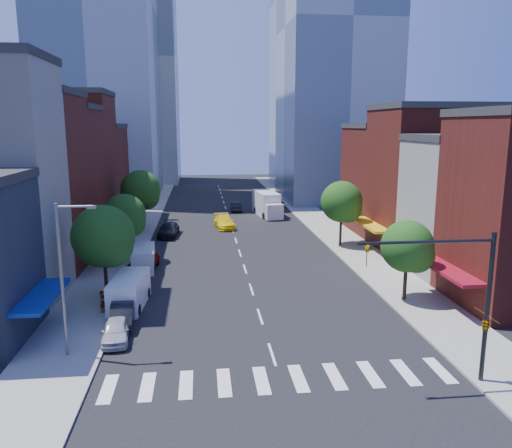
{
  "coord_description": "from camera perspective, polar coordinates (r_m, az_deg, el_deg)",
  "views": [
    {
      "loc": [
        -4.02,
        -27.28,
        13.39
      ],
      "look_at": [
        0.68,
        14.66,
        5.0
      ],
      "focal_mm": 35.0,
      "sensor_mm": 36.0,
      "label": 1
    }
  ],
  "objects": [
    {
      "name": "tower_far_w",
      "position": [
        123.94,
        -13.47,
        17.72
      ],
      "size": [
        18.0,
        18.0,
        56.0
      ],
      "primitive_type": "cube",
      "color": "#9EA5AD",
      "rests_on": "ground"
    },
    {
      "name": "bldg_left_4",
      "position": [
        67.15,
        -21.15,
        6.32
      ],
      "size": [
        12.0,
        9.0,
        17.0
      ],
      "primitive_type": "cube",
      "color": "#591A15",
      "rests_on": "ground"
    },
    {
      "name": "bldg_left_5",
      "position": [
        76.51,
        -19.27,
        5.45
      ],
      "size": [
        12.0,
        10.0,
        13.0
      ],
      "primitive_type": "cube",
      "color": "#561A15",
      "rests_on": "ground"
    },
    {
      "name": "parked_car_front",
      "position": [
        33.29,
        -15.69,
        -11.64
      ],
      "size": [
        1.88,
        4.12,
        1.37
      ],
      "primitive_type": "imported",
      "rotation": [
        0.0,
        0.0,
        0.07
      ],
      "color": "#BABABF",
      "rests_on": "ground"
    },
    {
      "name": "traffic_car_far",
      "position": [
        83.43,
        2.27,
        2.53
      ],
      "size": [
        2.39,
        4.66,
        1.52
      ],
      "primitive_type": "imported",
      "rotation": [
        0.0,
        0.0,
        3.28
      ],
      "color": "#999999",
      "rests_on": "ground"
    },
    {
      "name": "bldg_right_3",
      "position": [
        66.55,
        15.79,
        4.88
      ],
      "size": [
        12.0,
        10.0,
        13.0
      ],
      "primitive_type": "cube",
      "color": "#561A15",
      "rests_on": "ground"
    },
    {
      "name": "streetlight",
      "position": [
        30.43,
        -21.04,
        -4.99
      ],
      "size": [
        2.25,
        0.25,
        9.0
      ],
      "color": "slate",
      "rests_on": "sidewalk_left"
    },
    {
      "name": "tree_left_near",
      "position": [
        39.82,
        -16.84,
        -1.61
      ],
      "size": [
        4.8,
        4.8,
        7.3
      ],
      "color": "black",
      "rests_on": "sidewalk_left"
    },
    {
      "name": "bldg_left_2",
      "position": [
        50.99,
        -25.87,
        4.05
      ],
      "size": [
        12.0,
        9.0,
        16.0
      ],
      "primitive_type": "cube",
      "color": "#591A15",
      "rests_on": "ground"
    },
    {
      "name": "tower_ne",
      "position": [
        93.93,
        9.16,
        21.29
      ],
      "size": [
        18.0,
        20.0,
        60.0
      ],
      "primitive_type": "cube",
      "color": "#9EA5AD",
      "rests_on": "ground"
    },
    {
      "name": "cargo_van_far",
      "position": [
        48.11,
        -12.73,
        -3.89
      ],
      "size": [
        2.33,
        5.15,
        2.14
      ],
      "rotation": [
        0.0,
        0.0,
        0.06
      ],
      "color": "silver",
      "rests_on": "ground"
    },
    {
      "name": "parked_car_rear",
      "position": [
        62.07,
        -9.97,
        -0.63
      ],
      "size": [
        2.65,
        5.69,
        1.61
      ],
      "primitive_type": "imported",
      "rotation": [
        0.0,
        0.0,
        -0.07
      ],
      "color": "black",
      "rests_on": "ground"
    },
    {
      "name": "pedestrian_near",
      "position": [
        37.92,
        -17.12,
        -8.45
      ],
      "size": [
        0.53,
        0.66,
        1.57
      ],
      "primitive_type": "imported",
      "rotation": [
        0.0,
        0.0,
        1.28
      ],
      "color": "#999999",
      "rests_on": "sidewalk_left"
    },
    {
      "name": "bldg_left_3",
      "position": [
        59.08,
        -23.14,
        4.62
      ],
      "size": [
        12.0,
        8.0,
        15.0
      ],
      "primitive_type": "cube",
      "color": "#561A15",
      "rests_on": "ground"
    },
    {
      "name": "sidewalk_left",
      "position": [
        69.11,
        -13.31,
        -0.17
      ],
      "size": [
        5.0,
        120.0,
        0.15
      ],
      "primitive_type": "cube",
      "color": "gray",
      "rests_on": "ground"
    },
    {
      "name": "pedestrian_far",
      "position": [
        39.03,
        -16.48,
        -7.86
      ],
      "size": [
        0.82,
        0.92,
        1.56
      ],
      "primitive_type": "imported",
      "rotation": [
        0.0,
        0.0,
        -1.93
      ],
      "color": "#999999",
      "rests_on": "sidewalk_left"
    },
    {
      "name": "sidewalk_right",
      "position": [
        70.55,
        7.27,
        0.27
      ],
      "size": [
        5.0,
        120.0,
        0.15
      ],
      "primitive_type": "cube",
      "color": "gray",
      "rests_on": "ground"
    },
    {
      "name": "parked_car_second",
      "position": [
        35.61,
        -15.04,
        -9.99
      ],
      "size": [
        1.83,
        4.49,
        1.45
      ],
      "primitive_type": "imported",
      "rotation": [
        0.0,
        0.0,
        0.07
      ],
      "color": "black",
      "rests_on": "ground"
    },
    {
      "name": "ground",
      "position": [
        30.65,
        1.85,
        -14.66
      ],
      "size": [
        220.0,
        220.0,
        0.0
      ],
      "primitive_type": "plane",
      "color": "black",
      "rests_on": "ground"
    },
    {
      "name": "bldg_right_2",
      "position": [
        57.36,
        19.58,
        4.7
      ],
      "size": [
        12.0,
        10.0,
        15.0
      ],
      "primitive_type": "cube",
      "color": "#591A15",
      "rests_on": "ground"
    },
    {
      "name": "tree_left_far",
      "position": [
        64.15,
        -12.92,
        3.63
      ],
      "size": [
        5.0,
        5.0,
        7.75
      ],
      "color": "black",
      "rests_on": "sidewalk_left"
    },
    {
      "name": "bldg_right_1",
      "position": [
        49.68,
        23.95,
        1.71
      ],
      "size": [
        12.0,
        8.0,
        12.0
      ],
      "primitive_type": "cube",
      "color": "beige",
      "rests_on": "ground"
    },
    {
      "name": "traffic_car_oncoming",
      "position": [
        78.95,
        -2.28,
        2.02
      ],
      "size": [
        1.6,
        4.51,
        1.48
      ],
      "primitive_type": "imported",
      "rotation": [
        0.0,
        0.0,
        3.13
      ],
      "color": "black",
      "rests_on": "ground"
    },
    {
      "name": "box_truck",
      "position": [
        74.86,
        1.27,
        2.23
      ],
      "size": [
        3.67,
        9.03,
        3.53
      ],
      "rotation": [
        0.0,
        0.0,
        0.13
      ],
      "color": "silver",
      "rests_on": "ground"
    },
    {
      "name": "crosswalk",
      "position": [
        28.01,
        2.77,
        -17.31
      ],
      "size": [
        19.0,
        3.0,
        0.01
      ],
      "primitive_type": "cube",
      "color": "silver",
      "rests_on": "ground"
    },
    {
      "name": "tower_nw",
      "position": [
        101.26,
        -17.94,
        23.06
      ],
      "size": [
        20.0,
        22.0,
        70.0
      ],
      "primitive_type": "cube",
      "color": "#8C99A8",
      "rests_on": "ground"
    },
    {
      "name": "taxi",
      "position": [
        66.04,
        -3.65,
        0.24
      ],
      "size": [
        2.88,
        5.84,
        1.63
      ],
      "primitive_type": "imported",
      "rotation": [
        0.0,
        0.0,
        0.11
      ],
      "color": "yellow",
      "rests_on": "ground"
    },
    {
      "name": "cargo_van_near",
      "position": [
        38.74,
        -14.33,
        -7.53
      ],
      "size": [
        2.64,
        5.64,
        2.33
      ],
      "rotation": [
        0.0,
        0.0,
        -0.08
      ],
      "color": "white",
      "rests_on": "ground"
    },
    {
      "name": "tree_right_near",
      "position": [
        39.62,
        17.13,
        -2.7
      ],
      "size": [
        4.0,
        4.0,
        6.2
      ],
      "color": "black",
      "rests_on": "sidewalk_right"
    },
    {
      "name": "parked_car_third",
      "position": [
        48.1,
        -12.74,
        -4.33
      ],
      "size": [
        2.75,
        5.28,
        1.42
      ],
      "primitive_type": "imported",
      "rotation": [
        0.0,
        0.0,
        -0.08
      ],
      "color": "#999999",
      "rests_on": "ground"
    },
    {
      "name": "tree_right_far",
      "position": [
        56.11,
        9.92,
        2.34
      ],
      "size": [
        4.6,
        4.6,
        7.2
      ],
      "color": "black",
      "rests_on": "sidewalk_right"
    },
    {
      "name": "tree_left_mid",
      "position": [
        50.53,
        -14.63,
        0.77
      ],
      "size": [
        4.2,
        4.2,
        6.65
      ],
      "color": "black",
      "rests_on": "sidewalk_left"
    },
    {
      "name": "traffic_signal",
      "position": [
        28.27,
        23.95,
        -8.83
      ],
      "size": [
        7.24,
        2.24,
        8.0
      ],
      "color": "black",
      "rests_on": "sidewalk_right"
    }
  ]
}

